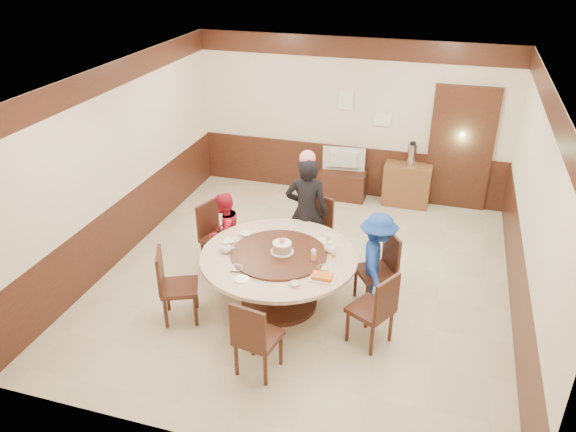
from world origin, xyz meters
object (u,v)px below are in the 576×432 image
(banquet_table, at_px, (279,270))
(thermos, at_px, (412,155))
(birthday_cake, at_px, (282,247))
(shrimp_platter, at_px, (322,277))
(tv_stand, at_px, (342,184))
(side_cabinet, at_px, (407,185))
(person_red, at_px, (224,232))
(person_standing, at_px, (307,212))
(person_blue, at_px, (377,260))
(television, at_px, (343,160))

(banquet_table, relative_size, thermos, 5.19)
(birthday_cake, distance_m, shrimp_platter, 0.74)
(tv_stand, relative_size, side_cabinet, 1.06)
(tv_stand, bearing_deg, person_red, -111.79)
(person_standing, relative_size, person_blue, 1.29)
(banquet_table, bearing_deg, birthday_cake, 45.18)
(person_standing, distance_m, television, 2.36)
(birthday_cake, bearing_deg, thermos, 70.13)
(person_standing, xyz_separation_m, television, (0.05, 2.36, -0.11))
(shrimp_platter, bearing_deg, banquet_table, 150.15)
(person_standing, xyz_separation_m, shrimp_platter, (0.59, -1.47, -0.05))
(person_red, xyz_separation_m, birthday_cake, (1.04, -0.62, 0.27))
(birthday_cake, bearing_deg, person_standing, 88.41)
(person_red, bearing_deg, banquet_table, 76.20)
(shrimp_platter, bearing_deg, birthday_cake, 146.63)
(banquet_table, xyz_separation_m, person_blue, (1.17, 0.40, 0.11))
(birthday_cake, height_order, shrimp_platter, birthday_cake)
(person_blue, height_order, birthday_cake, person_blue)
(banquet_table, xyz_separation_m, birthday_cake, (0.03, 0.03, 0.32))
(person_blue, height_order, thermos, person_blue)
(person_standing, distance_m, tv_stand, 2.43)
(banquet_table, height_order, television, television)
(television, distance_m, side_cabinet, 1.19)
(birthday_cake, xyz_separation_m, shrimp_platter, (0.62, -0.41, -0.07))
(person_red, bearing_deg, tv_stand, 177.29)
(person_standing, height_order, thermos, person_standing)
(person_red, xyz_separation_m, person_blue, (2.19, -0.25, 0.07))
(birthday_cake, height_order, television, birthday_cake)
(person_standing, distance_m, shrimp_platter, 1.59)
(banquet_table, bearing_deg, person_red, 147.12)
(banquet_table, xyz_separation_m, side_cabinet, (1.25, 3.49, -0.16))
(birthday_cake, height_order, side_cabinet, birthday_cake)
(birthday_cake, distance_m, television, 3.43)
(television, bearing_deg, birthday_cake, 82.86)
(birthday_cake, relative_size, side_cabinet, 0.37)
(side_cabinet, bearing_deg, thermos, 0.00)
(television, bearing_deg, side_cabinet, 175.63)
(banquet_table, height_order, tv_stand, banquet_table)
(person_standing, bearing_deg, tv_stand, -99.61)
(tv_stand, xyz_separation_m, television, (0.00, 0.00, 0.47))
(television, xyz_separation_m, side_cabinet, (1.14, 0.03, -0.34))
(banquet_table, relative_size, tv_stand, 2.32)
(side_cabinet, bearing_deg, birthday_cake, -109.37)
(banquet_table, relative_size, person_red, 1.71)
(person_standing, distance_m, thermos, 2.68)
(person_red, relative_size, person_blue, 0.90)
(person_red, relative_size, thermos, 3.04)
(shrimp_platter, distance_m, television, 3.87)
(person_blue, height_order, television, person_blue)
(birthday_cake, relative_size, thermos, 0.78)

